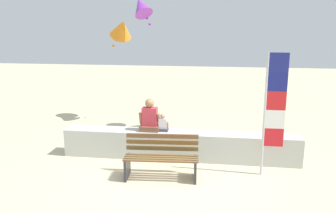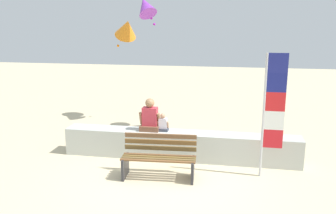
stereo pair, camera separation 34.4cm
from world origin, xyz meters
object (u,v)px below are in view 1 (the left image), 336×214
object	(u,v)px
park_bench	(161,158)
kite_purple	(141,6)
person_adult	(150,118)
flag_banner	(272,106)
person_child	(163,124)
kite_orange	(122,29)

from	to	relation	value
park_bench	kite_purple	world-z (taller)	kite_purple
park_bench	kite_purple	xyz separation A→B (m)	(-1.26, 4.10, 3.27)
person_adult	park_bench	bearing A→B (deg)	-68.24
person_adult	flag_banner	world-z (taller)	flag_banner
person_child	flag_banner	size ratio (longest dim) A/B	0.17
person_adult	person_child	world-z (taller)	person_adult
flag_banner	person_adult	bearing A→B (deg)	164.83
park_bench	flag_banner	size ratio (longest dim) A/B	0.61
person_child	kite_purple	xyz separation A→B (m)	(-1.12, 2.95, 2.85)
person_adult	kite_purple	xyz separation A→B (m)	(-0.80, 2.95, 2.72)
park_bench	person_child	distance (m)	1.23
park_bench	kite_orange	world-z (taller)	kite_orange
park_bench	person_adult	bearing A→B (deg)	111.76
park_bench	kite_orange	xyz separation A→B (m)	(-1.95, 4.34, 2.60)
kite_orange	person_adult	bearing A→B (deg)	-64.91
park_bench	kite_orange	size ratio (longest dim) A/B	1.41
kite_purple	flag_banner	bearing A→B (deg)	-46.37
park_bench	flag_banner	distance (m)	2.54
park_bench	flag_banner	world-z (taller)	flag_banner
kite_purple	person_child	bearing A→B (deg)	-69.26
kite_purple	kite_orange	bearing A→B (deg)	160.83
park_bench	kite_purple	distance (m)	5.39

